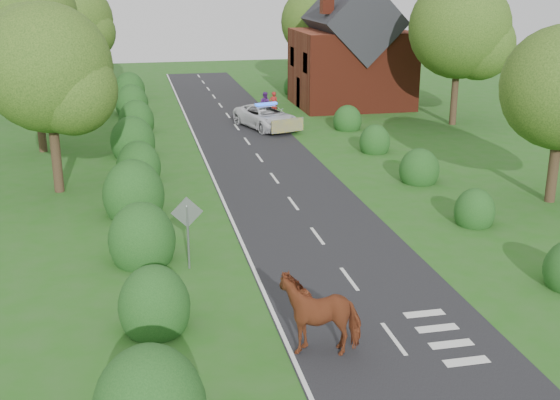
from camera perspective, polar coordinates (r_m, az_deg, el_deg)
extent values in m
plane|color=#236316|center=(23.02, 5.65, -6.44)|extent=(120.00, 120.00, 0.00)
cube|color=black|center=(36.77, -1.40, 3.05)|extent=(6.00, 70.00, 0.02)
cube|color=white|center=(19.65, 9.22, -11.05)|extent=(0.12, 1.80, 0.01)
cube|color=white|center=(23.01, 5.65, -6.39)|extent=(0.12, 1.80, 0.01)
cube|color=white|center=(26.55, 3.05, -2.92)|extent=(0.12, 1.80, 0.01)
cube|color=white|center=(30.20, 1.08, -0.27)|extent=(0.12, 1.80, 0.01)
cube|color=white|center=(33.93, -0.46, 1.80)|extent=(0.12, 1.80, 0.01)
cube|color=white|center=(37.72, -1.69, 3.46)|extent=(0.12, 1.80, 0.01)
cube|color=white|center=(41.55, -2.70, 4.81)|extent=(0.12, 1.80, 0.01)
cube|color=white|center=(45.40, -3.54, 5.93)|extent=(0.12, 1.80, 0.01)
cube|color=white|center=(49.28, -4.25, 6.88)|extent=(0.12, 1.80, 0.01)
cube|color=white|center=(53.18, -4.87, 7.68)|extent=(0.12, 1.80, 0.01)
cube|color=white|center=(57.09, -5.39, 8.38)|extent=(0.12, 1.80, 0.01)
cube|color=white|center=(61.02, -5.86, 8.98)|extent=(0.12, 1.80, 0.01)
cube|color=white|center=(64.95, -6.27, 9.51)|extent=(0.12, 1.80, 0.01)
cube|color=white|center=(68.89, -6.63, 9.98)|extent=(0.12, 1.80, 0.01)
cube|color=white|center=(36.36, -5.90, 2.81)|extent=(0.12, 70.00, 0.01)
cube|color=white|center=(19.00, 14.92, -12.55)|extent=(1.20, 0.35, 0.01)
cube|color=white|center=(19.70, 13.74, -11.30)|extent=(1.20, 0.35, 0.01)
cube|color=white|center=(20.40, 12.64, -10.12)|extent=(1.20, 0.35, 0.01)
cube|color=white|center=(21.13, 11.64, -9.03)|extent=(1.20, 0.35, 0.01)
ellipsoid|color=#194417|center=(19.98, -10.17, -8.55)|extent=(2.00, 2.10, 2.40)
ellipsoid|color=#194417|center=(24.53, -11.15, -3.25)|extent=(2.30, 2.41, 2.70)
ellipsoid|color=#194417|center=(29.23, -11.80, 0.36)|extent=(2.50, 2.62, 3.00)
ellipsoid|color=#194417|center=(34.07, -11.42, 2.66)|extent=(2.10, 2.20, 2.50)
ellipsoid|color=#194417|center=(38.91, -11.88, 4.66)|extent=(2.40, 2.52, 2.80)
ellipsoid|color=#194417|center=(44.79, -11.60, 6.33)|extent=(2.20, 2.31, 2.60)
ellipsoid|color=#194417|center=(50.68, -11.96, 7.67)|extent=(2.30, 2.41, 2.70)
ellipsoid|color=#194417|center=(56.59, -12.14, 8.74)|extent=(2.40, 2.52, 2.80)
ellipsoid|color=#194417|center=(28.65, 15.53, -0.92)|extent=(1.60, 1.68, 1.90)
ellipsoid|color=#194417|center=(33.88, 11.25, 2.39)|extent=(1.90, 2.00, 2.10)
ellipsoid|color=#194417|center=(39.26, 7.70, 4.67)|extent=(1.70, 1.78, 2.00)
ellipsoid|color=#194417|center=(44.90, 5.50, 6.43)|extent=(1.80, 1.89, 2.00)
ellipsoid|color=#194417|center=(58.14, 1.14, 9.15)|extent=(1.70, 1.78, 2.00)
cylinder|color=#332316|center=(32.97, -17.79, 3.96)|extent=(0.44, 0.44, 3.96)
sphere|color=#1F3D12|center=(32.34, -18.40, 10.15)|extent=(5.60, 5.60, 5.60)
sphere|color=olive|center=(31.82, -16.57, 8.57)|extent=(3.92, 3.92, 3.92)
cylinder|color=#332316|center=(40.93, -18.92, 6.30)|extent=(0.44, 0.44, 3.74)
sphere|color=#1F3D12|center=(40.44, -19.41, 11.01)|extent=(5.60, 5.60, 5.60)
sphere|color=olive|center=(39.88, -17.96, 9.83)|extent=(3.92, 3.92, 3.92)
cylinder|color=#332316|center=(50.82, -19.50, 8.99)|extent=(0.44, 0.44, 4.84)
sphere|color=#1F3D12|center=(50.40, -20.04, 13.92)|extent=(6.80, 6.80, 6.80)
sphere|color=olive|center=(49.66, -18.61, 12.74)|extent=(4.76, 4.76, 4.76)
cylinder|color=#332316|center=(60.50, -16.01, 10.29)|extent=(0.44, 0.44, 4.18)
sphere|color=#1F3D12|center=(60.15, -16.33, 13.87)|extent=(6.00, 6.00, 6.00)
sphere|color=olive|center=(59.56, -15.25, 13.01)|extent=(4.20, 4.20, 4.20)
cylinder|color=#332316|center=(32.26, 21.38, 2.87)|extent=(0.44, 0.44, 3.52)
cylinder|color=#332316|center=(47.26, 14.02, 8.60)|extent=(0.44, 0.44, 4.40)
sphere|color=#1F3D12|center=(46.81, 14.39, 13.43)|extent=(6.40, 6.40, 6.40)
sphere|color=olive|center=(46.83, 15.90, 12.08)|extent=(4.48, 4.48, 4.48)
cylinder|color=#332316|center=(60.44, 2.96, 10.84)|extent=(0.44, 0.44, 3.96)
sphere|color=#1F3D12|center=(60.10, 3.02, 14.24)|extent=(6.00, 6.00, 6.00)
sphere|color=olive|center=(59.87, 4.16, 13.34)|extent=(4.20, 4.20, 4.20)
cylinder|color=gray|center=(23.52, -7.48, -3.06)|extent=(0.08, 0.08, 2.20)
cube|color=gray|center=(23.22, -7.57, -0.99)|extent=(1.06, 0.04, 1.06)
cube|color=maroon|center=(52.87, 5.78, 10.58)|extent=(8.00, 7.00, 5.50)
cube|color=black|center=(52.55, 5.90, 14.32)|extent=(5.94, 7.40, 5.94)
cube|color=maroon|center=(49.84, 3.84, 15.79)|extent=(0.80, 0.80, 1.60)
imported|color=brown|center=(18.71, 3.27, -9.45)|extent=(2.65, 1.68, 1.76)
imported|color=silver|center=(44.99, -1.13, 6.78)|extent=(3.96, 5.84, 1.49)
cube|color=yellow|center=(42.70, 0.61, 6.07)|extent=(2.13, 0.73, 0.82)
cube|color=blue|center=(44.84, -1.14, 7.81)|extent=(1.49, 0.71, 0.14)
imported|color=maroon|center=(48.92, -0.53, 7.82)|extent=(0.68, 0.51, 1.69)
imported|color=#552576|center=(48.86, -1.24, 7.80)|extent=(1.04, 1.02, 1.70)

